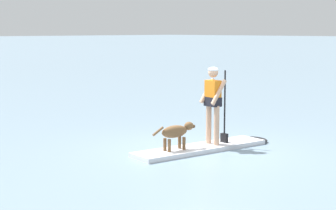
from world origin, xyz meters
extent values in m
plane|color=gray|center=(0.00, 0.00, 0.00)|extent=(400.00, 400.00, 0.00)
cube|color=silver|center=(0.00, 0.00, 0.05)|extent=(3.30, 1.19, 0.10)
ellipsoid|color=black|center=(1.60, -0.23, 0.05)|extent=(0.65, 0.76, 0.10)
cylinder|color=tan|center=(0.35, 0.08, 0.53)|extent=(0.12, 0.12, 0.86)
cylinder|color=tan|center=(0.32, -0.18, 0.53)|extent=(0.12, 0.12, 0.86)
cube|color=black|center=(0.33, -0.05, 1.04)|extent=(0.27, 0.39, 0.20)
cube|color=orange|center=(0.33, -0.05, 1.24)|extent=(0.25, 0.37, 0.55)
sphere|color=tan|center=(0.33, -0.05, 1.68)|extent=(0.22, 0.22, 0.22)
ellipsoid|color=white|center=(0.33, -0.05, 1.74)|extent=(0.23, 0.23, 0.11)
cylinder|color=tan|center=(0.36, 0.14, 1.26)|extent=(0.43, 0.15, 0.54)
cylinder|color=tan|center=(0.31, -0.24, 1.26)|extent=(0.43, 0.15, 0.54)
cylinder|color=black|center=(0.68, -0.10, 0.91)|extent=(0.04, 0.04, 1.61)
cube|color=black|center=(0.68, -0.10, 0.20)|extent=(0.11, 0.19, 0.20)
ellipsoid|color=brown|center=(-0.70, 0.10, 0.50)|extent=(0.67, 0.31, 0.26)
ellipsoid|color=brown|center=(-0.33, 0.05, 0.57)|extent=(0.24, 0.19, 0.18)
ellipsoid|color=#503923|center=(-0.22, 0.03, 0.55)|extent=(0.13, 0.10, 0.08)
cylinder|color=brown|center=(-1.12, 0.16, 0.55)|extent=(0.27, 0.09, 0.18)
cylinder|color=brown|center=(-0.50, 0.15, 0.23)|extent=(0.07, 0.07, 0.27)
cylinder|color=brown|center=(-0.52, 0.00, 0.23)|extent=(0.07, 0.07, 0.27)
cylinder|color=brown|center=(-0.88, 0.21, 0.23)|extent=(0.07, 0.07, 0.27)
cylinder|color=brown|center=(-0.90, 0.05, 0.23)|extent=(0.07, 0.07, 0.27)
camera|label=1|loc=(-8.91, -7.96, 2.59)|focal=60.16mm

